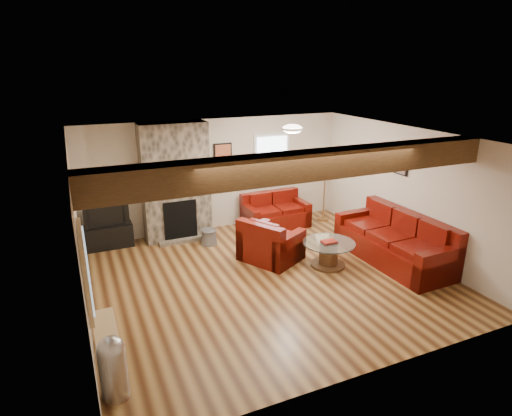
{
  "coord_description": "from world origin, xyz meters",
  "views": [
    {
      "loc": [
        -2.94,
        -6.18,
        3.61
      ],
      "look_at": [
        -0.06,
        0.4,
        1.19
      ],
      "focal_mm": 30.0,
      "sensor_mm": 36.0,
      "label": 1
    }
  ],
  "objects_px": {
    "sofa_three": "(394,238)",
    "floor_lamp": "(326,166)",
    "coffee_table": "(328,254)",
    "armchair_red": "(271,239)",
    "tv_cabinet": "(109,236)",
    "television": "(106,214)",
    "loveseat": "(276,211)"
  },
  "relations": [
    {
      "from": "armchair_red",
      "to": "coffee_table",
      "type": "relative_size",
      "value": 1.06
    },
    {
      "from": "tv_cabinet",
      "to": "television",
      "type": "relative_size",
      "value": 1.1
    },
    {
      "from": "sofa_three",
      "to": "tv_cabinet",
      "type": "distance_m",
      "value": 5.71
    },
    {
      "from": "armchair_red",
      "to": "television",
      "type": "xyz_separation_m",
      "value": [
        -2.83,
        1.86,
        0.32
      ]
    },
    {
      "from": "sofa_three",
      "to": "floor_lamp",
      "type": "relative_size",
      "value": 1.55
    },
    {
      "from": "coffee_table",
      "to": "tv_cabinet",
      "type": "distance_m",
      "value": 4.48
    },
    {
      "from": "loveseat",
      "to": "coffee_table",
      "type": "distance_m",
      "value": 2.26
    },
    {
      "from": "sofa_three",
      "to": "floor_lamp",
      "type": "height_order",
      "value": "floor_lamp"
    },
    {
      "from": "loveseat",
      "to": "tv_cabinet",
      "type": "relative_size",
      "value": 1.52
    },
    {
      "from": "sofa_three",
      "to": "armchair_red",
      "type": "relative_size",
      "value": 2.34
    },
    {
      "from": "loveseat",
      "to": "television",
      "type": "relative_size",
      "value": 1.67
    },
    {
      "from": "armchair_red",
      "to": "tv_cabinet",
      "type": "distance_m",
      "value": 3.39
    },
    {
      "from": "armchair_red",
      "to": "tv_cabinet",
      "type": "bearing_deg",
      "value": 27.78
    },
    {
      "from": "loveseat",
      "to": "coffee_table",
      "type": "relative_size",
      "value": 1.51
    },
    {
      "from": "coffee_table",
      "to": "armchair_red",
      "type": "bearing_deg",
      "value": 141.09
    },
    {
      "from": "armchair_red",
      "to": "coffee_table",
      "type": "xyz_separation_m",
      "value": [
        0.86,
        -0.69,
        -0.18
      ]
    },
    {
      "from": "floor_lamp",
      "to": "sofa_three",
      "type": "bearing_deg",
      "value": -90.65
    },
    {
      "from": "loveseat",
      "to": "armchair_red",
      "type": "height_order",
      "value": "armchair_red"
    },
    {
      "from": "loveseat",
      "to": "floor_lamp",
      "type": "distance_m",
      "value": 1.58
    },
    {
      "from": "tv_cabinet",
      "to": "floor_lamp",
      "type": "xyz_separation_m",
      "value": [
        4.96,
        -0.36,
        1.09
      ]
    },
    {
      "from": "sofa_three",
      "to": "tv_cabinet",
      "type": "xyz_separation_m",
      "value": [
        -4.93,
        2.87,
        -0.23
      ]
    },
    {
      "from": "armchair_red",
      "to": "television",
      "type": "relative_size",
      "value": 1.17
    },
    {
      "from": "television",
      "to": "sofa_three",
      "type": "bearing_deg",
      "value": -30.17
    },
    {
      "from": "coffee_table",
      "to": "floor_lamp",
      "type": "xyz_separation_m",
      "value": [
        1.27,
        2.2,
        1.09
      ]
    },
    {
      "from": "armchair_red",
      "to": "tv_cabinet",
      "type": "relative_size",
      "value": 1.07
    },
    {
      "from": "armchair_red",
      "to": "television",
      "type": "bearing_deg",
      "value": 27.78
    },
    {
      "from": "loveseat",
      "to": "armchair_red",
      "type": "xyz_separation_m",
      "value": [
        -0.86,
        -1.56,
        0.03
      ]
    },
    {
      "from": "floor_lamp",
      "to": "television",
      "type": "bearing_deg",
      "value": 175.88
    },
    {
      "from": "loveseat",
      "to": "floor_lamp",
      "type": "bearing_deg",
      "value": -3.73
    },
    {
      "from": "armchair_red",
      "to": "floor_lamp",
      "type": "distance_m",
      "value": 2.77
    },
    {
      "from": "armchair_red",
      "to": "coffee_table",
      "type": "height_order",
      "value": "armchair_red"
    },
    {
      "from": "coffee_table",
      "to": "television",
      "type": "bearing_deg",
      "value": 145.26
    }
  ]
}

